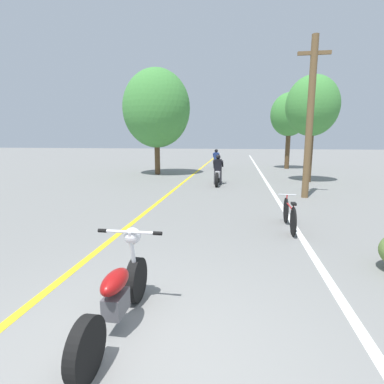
{
  "coord_description": "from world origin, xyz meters",
  "views": [
    {
      "loc": [
        0.96,
        -2.44,
        2.16
      ],
      "look_at": [
        -0.1,
        4.45,
        0.9
      ],
      "focal_mm": 28.0,
      "sensor_mm": 36.0,
      "label": 1
    }
  ],
  "objects_px": {
    "utility_pole": "(310,117)",
    "motorcycle_foreground": "(118,294)",
    "roadside_tree_right_near": "(312,107)",
    "motorcycle_rider_far": "(216,161)",
    "bicycle_parked": "(289,214)",
    "roadside_tree_left": "(156,109)",
    "roadside_tree_right_far": "(289,115)",
    "motorcycle_rider_lead": "(218,173)"
  },
  "relations": [
    {
      "from": "bicycle_parked",
      "to": "motorcycle_foreground",
      "type": "bearing_deg",
      "value": -120.77
    },
    {
      "from": "motorcycle_foreground",
      "to": "bicycle_parked",
      "type": "distance_m",
      "value": 5.0
    },
    {
      "from": "utility_pole",
      "to": "roadside_tree_right_near",
      "type": "relative_size",
      "value": 1.09
    },
    {
      "from": "utility_pole",
      "to": "motorcycle_rider_far",
      "type": "relative_size",
      "value": 2.73
    },
    {
      "from": "bicycle_parked",
      "to": "roadside_tree_right_far",
      "type": "bearing_deg",
      "value": 81.65
    },
    {
      "from": "roadside_tree_right_near",
      "to": "motorcycle_foreground",
      "type": "xyz_separation_m",
      "value": [
        -4.76,
        -12.62,
        -3.24
      ]
    },
    {
      "from": "roadside_tree_right_near",
      "to": "utility_pole",
      "type": "bearing_deg",
      "value": -103.23
    },
    {
      "from": "motorcycle_foreground",
      "to": "motorcycle_rider_lead",
      "type": "xyz_separation_m",
      "value": [
        0.38,
        11.07,
        0.11
      ]
    },
    {
      "from": "utility_pole",
      "to": "bicycle_parked",
      "type": "height_order",
      "value": "utility_pole"
    },
    {
      "from": "roadside_tree_right_near",
      "to": "roadside_tree_left",
      "type": "xyz_separation_m",
      "value": [
        -8.27,
        1.98,
        0.21
      ]
    },
    {
      "from": "motorcycle_rider_far",
      "to": "bicycle_parked",
      "type": "relative_size",
      "value": 1.2
    },
    {
      "from": "roadside_tree_left",
      "to": "bicycle_parked",
      "type": "height_order",
      "value": "roadside_tree_left"
    },
    {
      "from": "roadside_tree_right_near",
      "to": "motorcycle_rider_far",
      "type": "distance_m",
      "value": 8.48
    },
    {
      "from": "motorcycle_rider_lead",
      "to": "motorcycle_rider_far",
      "type": "xyz_separation_m",
      "value": [
        -0.65,
        7.61,
        0.01
      ]
    },
    {
      "from": "utility_pole",
      "to": "roadside_tree_right_far",
      "type": "relative_size",
      "value": 1.06
    },
    {
      "from": "roadside_tree_right_near",
      "to": "roadside_tree_right_far",
      "type": "distance_m",
      "value": 6.74
    },
    {
      "from": "roadside_tree_right_far",
      "to": "roadside_tree_left",
      "type": "distance_m",
      "value": 9.55
    },
    {
      "from": "roadside_tree_right_far",
      "to": "motorcycle_rider_far",
      "type": "bearing_deg",
      "value": -172.36
    },
    {
      "from": "roadside_tree_left",
      "to": "motorcycle_rider_far",
      "type": "relative_size",
      "value": 2.99
    },
    {
      "from": "motorcycle_foreground",
      "to": "utility_pole",
      "type": "bearing_deg",
      "value": 65.82
    },
    {
      "from": "roadside_tree_right_near",
      "to": "bicycle_parked",
      "type": "bearing_deg",
      "value": -104.84
    },
    {
      "from": "utility_pole",
      "to": "motorcycle_rider_far",
      "type": "bearing_deg",
      "value": 111.44
    },
    {
      "from": "motorcycle_foreground",
      "to": "bicycle_parked",
      "type": "bearing_deg",
      "value": 59.23
    },
    {
      "from": "utility_pole",
      "to": "roadside_tree_left",
      "type": "bearing_deg",
      "value": 139.59
    },
    {
      "from": "utility_pole",
      "to": "roadside_tree_right_far",
      "type": "height_order",
      "value": "utility_pole"
    },
    {
      "from": "utility_pole",
      "to": "motorcycle_foreground",
      "type": "xyz_separation_m",
      "value": [
        -3.77,
        -8.4,
        -2.47
      ]
    },
    {
      "from": "utility_pole",
      "to": "roadside_tree_right_near",
      "type": "xyz_separation_m",
      "value": [
        0.99,
        4.22,
        0.76
      ]
    },
    {
      "from": "motorcycle_foreground",
      "to": "roadside_tree_left",
      "type": "bearing_deg",
      "value": 103.51
    },
    {
      "from": "roadside_tree_left",
      "to": "roadside_tree_right_far",
      "type": "bearing_deg",
      "value": 29.91
    },
    {
      "from": "bicycle_parked",
      "to": "roadside_tree_left",
      "type": "bearing_deg",
      "value": 120.49
    },
    {
      "from": "motorcycle_foreground",
      "to": "motorcycle_rider_far",
      "type": "relative_size",
      "value": 0.95
    },
    {
      "from": "roadside_tree_left",
      "to": "bicycle_parked",
      "type": "distance_m",
      "value": 12.46
    },
    {
      "from": "bicycle_parked",
      "to": "utility_pole",
      "type": "bearing_deg",
      "value": 73.53
    },
    {
      "from": "utility_pole",
      "to": "bicycle_parked",
      "type": "bearing_deg",
      "value": -106.47
    },
    {
      "from": "utility_pole",
      "to": "motorcycle_foreground",
      "type": "distance_m",
      "value": 9.53
    },
    {
      "from": "roadside_tree_left",
      "to": "bicycle_parked",
      "type": "xyz_separation_m",
      "value": [
        6.07,
        -10.3,
        -3.51
      ]
    },
    {
      "from": "utility_pole",
      "to": "roadside_tree_right_near",
      "type": "bearing_deg",
      "value": 76.77
    },
    {
      "from": "roadside_tree_right_far",
      "to": "motorcycle_rider_lead",
      "type": "height_order",
      "value": "roadside_tree_right_far"
    },
    {
      "from": "roadside_tree_left",
      "to": "motorcycle_rider_far",
      "type": "distance_m",
      "value": 6.19
    },
    {
      "from": "motorcycle_foreground",
      "to": "roadside_tree_right_far",
      "type": "bearing_deg",
      "value": 76.16
    },
    {
      "from": "roadside_tree_right_far",
      "to": "bicycle_parked",
      "type": "xyz_separation_m",
      "value": [
        -2.21,
        -15.06,
        -3.41
      ]
    },
    {
      "from": "roadside_tree_left",
      "to": "roadside_tree_right_near",
      "type": "bearing_deg",
      "value": -13.47
    }
  ]
}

